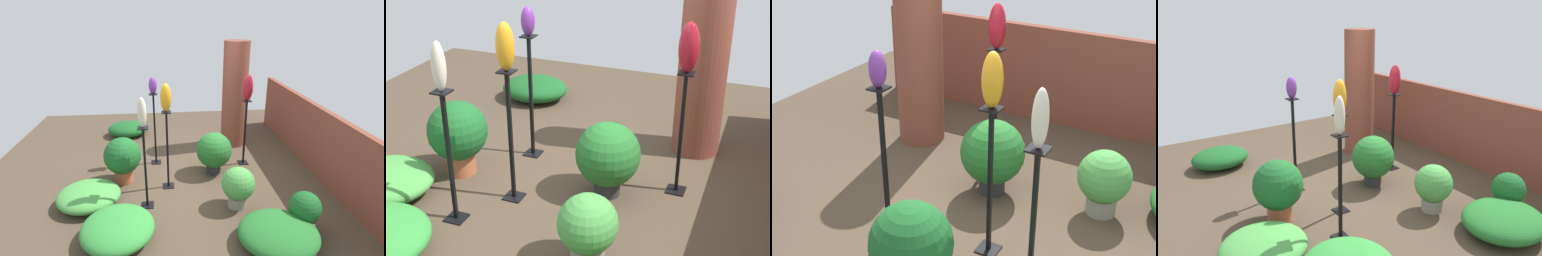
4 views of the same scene
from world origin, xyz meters
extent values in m
plane|color=#4C3D2D|center=(0.00, 0.00, 0.00)|extent=(8.00, 8.00, 0.00)
cube|color=brown|center=(0.00, 2.55, 0.66)|extent=(5.60, 0.12, 1.32)
cylinder|color=brown|center=(-1.44, 1.24, 1.21)|extent=(0.58, 0.58, 2.43)
cube|color=black|center=(-0.38, 1.22, 0.01)|extent=(0.20, 0.20, 0.01)
cube|color=black|center=(-0.38, 1.22, 0.69)|extent=(0.04, 0.04, 1.37)
cube|color=black|center=(-0.38, 1.22, 1.37)|extent=(0.16, 0.16, 0.02)
cube|color=black|center=(-0.58, -0.61, 0.01)|extent=(0.20, 0.20, 0.01)
cube|color=black|center=(-0.58, -0.61, 0.75)|extent=(0.04, 0.04, 1.51)
cube|color=black|center=(-0.58, -0.61, 1.50)|extent=(0.16, 0.16, 0.02)
cube|color=black|center=(0.94, -0.74, 0.01)|extent=(0.20, 0.20, 0.01)
cube|color=black|center=(0.94, -0.74, 0.69)|extent=(0.04, 0.04, 1.39)
cube|color=black|center=(0.94, -0.74, 1.38)|extent=(0.16, 0.16, 0.02)
cube|color=black|center=(0.38, -0.37, 0.01)|extent=(0.20, 0.20, 0.01)
cube|color=black|center=(0.38, -0.37, 0.72)|extent=(0.04, 0.04, 1.44)
cube|color=black|center=(0.38, -0.37, 1.43)|extent=(0.16, 0.16, 0.02)
ellipsoid|color=maroon|center=(-0.38, 1.22, 1.63)|extent=(0.20, 0.21, 0.51)
ellipsoid|color=#6B2D8C|center=(-0.58, -0.61, 1.67)|extent=(0.15, 0.16, 0.33)
ellipsoid|color=beige|center=(0.94, -0.74, 1.62)|extent=(0.12, 0.13, 0.47)
ellipsoid|color=orange|center=(0.38, -0.37, 1.68)|extent=(0.18, 0.18, 0.48)
cylinder|color=#936B4C|center=(1.75, 1.55, 0.09)|extent=(0.39, 0.39, 0.18)
sphere|color=#195923|center=(1.75, 1.55, 0.38)|extent=(0.46, 0.46, 0.46)
cylinder|color=#B25B38|center=(0.12, -1.20, 0.12)|extent=(0.34, 0.34, 0.24)
sphere|color=#195923|center=(0.12, -1.20, 0.53)|extent=(0.68, 0.68, 0.68)
cylinder|color=gray|center=(1.10, 0.73, 0.10)|extent=(0.30, 0.30, 0.20)
sphere|color=#479942|center=(1.10, 0.73, 0.42)|extent=(0.54, 0.54, 0.54)
cylinder|color=#2D2D33|center=(-0.05, 0.53, 0.10)|extent=(0.29, 0.29, 0.19)
sphere|color=#236B28|center=(-0.05, 0.53, 0.49)|extent=(0.69, 0.69, 0.69)
ellipsoid|color=#479942|center=(0.80, -1.70, 0.16)|extent=(0.97, 1.03, 0.32)
ellipsoid|color=#236B28|center=(2.02, 1.07, 0.18)|extent=(1.01, 1.10, 0.36)
ellipsoid|color=#195923|center=(-2.20, -1.35, 0.17)|extent=(0.85, 1.01, 0.35)
ellipsoid|color=#338C38|center=(1.69, -1.11, 0.18)|extent=(1.06, 1.02, 0.36)
camera|label=1|loc=(5.16, -0.43, 2.98)|focal=28.00mm
camera|label=2|loc=(4.66, 2.03, 3.17)|focal=50.00mm
camera|label=3|loc=(2.16, -3.92, 3.19)|focal=50.00mm
camera|label=4|loc=(4.42, -2.94, 2.78)|focal=35.00mm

